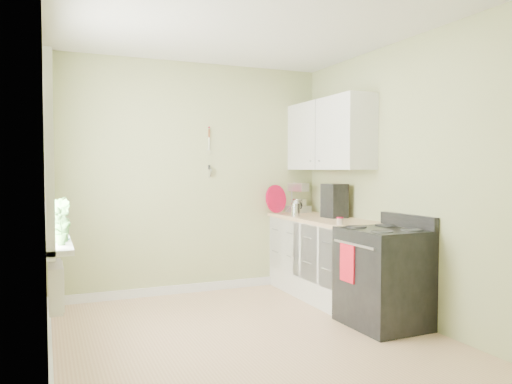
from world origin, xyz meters
name	(u,v)px	position (x,y,z in m)	size (l,w,h in m)	color
floor	(251,341)	(0.00, 0.00, -0.01)	(3.20, 3.60, 0.02)	tan
ceiling	(251,18)	(0.00, 0.00, 2.71)	(3.20, 3.60, 0.02)	white
wall_back	(192,178)	(0.00, 1.81, 1.35)	(3.20, 0.02, 2.70)	tan
wall_left	(43,184)	(-1.61, 0.00, 1.35)	(0.02, 3.60, 2.70)	tan
wall_right	(404,180)	(1.61, 0.00, 1.35)	(0.02, 3.60, 2.70)	tan
base_cabinets	(323,259)	(1.30, 1.00, 0.43)	(0.60, 1.60, 0.87)	white
countertop	(322,219)	(1.29, 1.00, 0.89)	(0.64, 1.60, 0.04)	#E8BE8E
upper_cabinets	(329,135)	(1.43, 1.10, 1.85)	(0.35, 1.40, 0.80)	white
window	(47,157)	(-1.58, 0.30, 1.55)	(0.06, 1.14, 1.44)	white
window_sill	(58,243)	(-1.51, 0.30, 0.88)	(0.18, 1.14, 0.04)	white
radiator	(55,286)	(-1.54, 0.25, 0.55)	(0.12, 0.50, 0.35)	white
wall_utensils	(209,160)	(0.20, 1.78, 1.56)	(0.02, 0.14, 0.58)	#E8BE8E
stove	(383,276)	(1.28, -0.12, 0.46)	(0.67, 0.75, 1.03)	black
stand_mixer	(296,198)	(1.35, 1.74, 1.08)	(0.30, 0.37, 0.41)	#B2B2B7
kettle	(296,208)	(1.08, 1.25, 1.00)	(0.19, 0.11, 0.19)	silver
coffee_maker	(334,202)	(1.40, 0.92, 1.09)	(0.24, 0.26, 0.38)	black
red_tray	(276,199)	(1.05, 1.72, 1.09)	(0.35, 0.35, 0.02)	#BC0630
jar	(340,221)	(1.08, 0.30, 0.95)	(0.07, 0.07, 0.07)	#B8A691
plant_a	(61,226)	(-1.50, 0.01, 1.04)	(0.15, 0.10, 0.28)	#437D37
plant_b	(60,220)	(-1.50, 0.20, 1.06)	(0.18, 0.15, 0.33)	#437D37
plant_c	(58,215)	(-1.50, 0.69, 1.06)	(0.18, 0.18, 0.32)	#437D37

